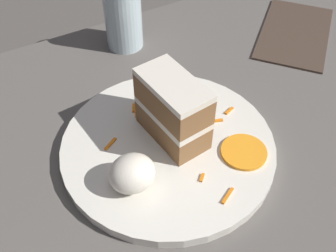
{
  "coord_description": "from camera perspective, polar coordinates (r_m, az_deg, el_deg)",
  "views": [
    {
      "loc": [
        0.24,
        0.27,
        0.48
      ],
      "look_at": [
        0.06,
        -0.05,
        0.09
      ],
      "focal_mm": 42.0,
      "sensor_mm": 36.0,
      "label": 1
    }
  ],
  "objects": [
    {
      "name": "dining_table",
      "position": [
        0.58,
        7.27,
        -5.62
      ],
      "size": [
        1.36,
        0.8,
        0.04
      ],
      "primitive_type": "cube",
      "color": "#56514C",
      "rests_on": "ground"
    },
    {
      "name": "drinking_glass",
      "position": [
        0.74,
        -6.39,
        14.75
      ],
      "size": [
        0.07,
        0.07,
        0.11
      ],
      "color": "silver",
      "rests_on": "dining_table"
    },
    {
      "name": "cake_slice",
      "position": [
        0.53,
        0.72,
        2.41
      ],
      "size": [
        0.07,
        0.11,
        0.1
      ],
      "rotation": [
        0.0,
        0.0,
        0.11
      ],
      "color": "brown",
      "rests_on": "plate"
    },
    {
      "name": "orange_garnish",
      "position": [
        0.55,
        10.96,
        -3.71
      ],
      "size": [
        0.06,
        0.06,
        0.0
      ],
      "primitive_type": "cylinder",
      "color": "orange",
      "rests_on": "plate"
    },
    {
      "name": "plate",
      "position": [
        0.56,
        0.0,
        -2.95
      ],
      "size": [
        0.3,
        0.3,
        0.02
      ],
      "primitive_type": "cylinder",
      "color": "silver",
      "rests_on": "dining_table"
    },
    {
      "name": "carrot_shreds_scatter",
      "position": [
        0.58,
        0.81,
        -0.04
      ],
      "size": [
        0.2,
        0.23,
        0.0
      ],
      "color": "orange",
      "rests_on": "plate"
    },
    {
      "name": "ground_plane",
      "position": [
        0.6,
        7.09,
        -6.79
      ],
      "size": [
        6.0,
        6.0,
        0.0
      ],
      "primitive_type": "plane",
      "color": "#4C4742",
      "rests_on": "ground"
    },
    {
      "name": "cream_dollop",
      "position": [
        0.5,
        -5.25,
        -6.85
      ],
      "size": [
        0.06,
        0.05,
        0.05
      ],
      "primitive_type": "ellipsoid",
      "color": "silver",
      "rests_on": "plate"
    },
    {
      "name": "menu_card",
      "position": [
        0.83,
        17.94,
        12.76
      ],
      "size": [
        0.25,
        0.24,
        0.0
      ],
      "primitive_type": "cube",
      "rotation": [
        0.0,
        0.0,
        2.27
      ],
      "color": "#423328",
      "rests_on": "dining_table"
    }
  ]
}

